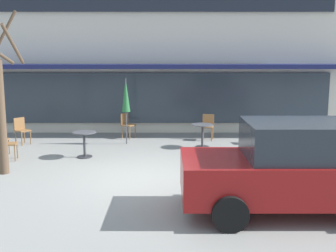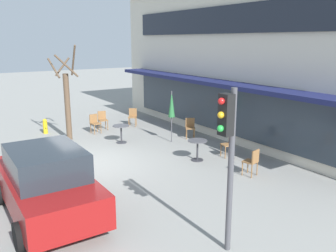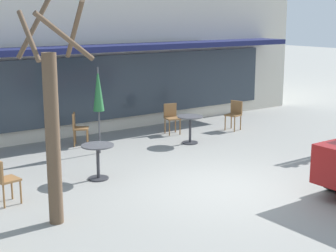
% 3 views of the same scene
% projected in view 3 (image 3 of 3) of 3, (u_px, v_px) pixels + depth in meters
% --- Properties ---
extents(ground_plane, '(80.00, 80.00, 0.00)m').
position_uv_depth(ground_plane, '(229.00, 188.00, 10.50)').
color(ground_plane, gray).
extents(building_facade, '(16.68, 9.10, 7.04)m').
position_uv_depth(building_facade, '(34.00, 13.00, 17.63)').
color(building_facade, beige).
rests_on(building_facade, ground).
extents(cafe_table_near_wall, '(0.70, 0.70, 0.76)m').
position_uv_depth(cafe_table_near_wall, '(98.00, 156.00, 10.98)').
color(cafe_table_near_wall, '#333338').
rests_on(cafe_table_near_wall, ground).
extents(cafe_table_streetside, '(0.70, 0.70, 0.76)m').
position_uv_depth(cafe_table_streetside, '(190.00, 125.00, 14.07)').
color(cafe_table_streetside, '#333338').
rests_on(cafe_table_streetside, ground).
extents(patio_umbrella_green_folded, '(0.28, 0.28, 2.20)m').
position_uv_depth(patio_umbrella_green_folded, '(98.00, 90.00, 12.82)').
color(patio_umbrella_green_folded, '#4C4C51').
rests_on(patio_umbrella_green_folded, ground).
extents(cafe_chair_0, '(0.46, 0.46, 0.89)m').
position_uv_depth(cafe_chair_0, '(3.00, 178.00, 9.48)').
color(cafe_chair_0, olive).
rests_on(cafe_chair_0, ground).
extents(cafe_chair_3, '(0.55, 0.55, 0.89)m').
position_uv_depth(cafe_chair_3, '(78.00, 126.00, 13.84)').
color(cafe_chair_3, olive).
rests_on(cafe_chair_3, ground).
extents(cafe_chair_4, '(0.49, 0.49, 0.89)m').
position_uv_depth(cafe_chair_4, '(235.00, 113.00, 15.74)').
color(cafe_chair_4, olive).
rests_on(cafe_chair_4, ground).
extents(cafe_chair_5, '(0.48, 0.48, 0.89)m').
position_uv_depth(cafe_chair_5, '(171.00, 116.00, 15.24)').
color(cafe_chair_5, olive).
rests_on(cafe_chair_5, ground).
extents(street_tree, '(1.04, 1.04, 4.07)m').
position_uv_depth(street_tree, '(53.00, 123.00, 8.40)').
color(street_tree, brown).
rests_on(street_tree, ground).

